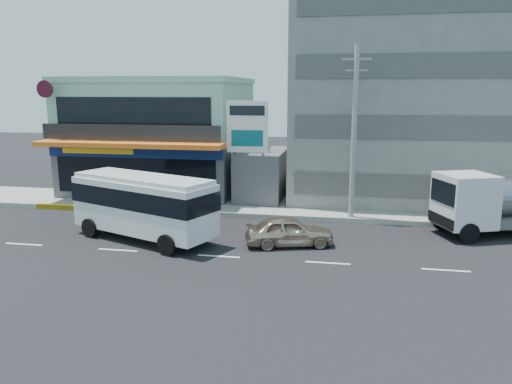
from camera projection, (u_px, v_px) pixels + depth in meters
ground at (219, 256)px, 23.03m from camera, size 120.00×120.00×0.00m
sidewalk at (334, 210)px, 31.25m from camera, size 70.00×5.00×0.30m
shop_building at (161, 139)px, 37.09m from camera, size 12.40×11.70×8.00m
concrete_building at (413, 98)px, 34.28m from camera, size 16.00×12.00×14.00m
gap_structure at (263, 176)px, 34.24m from camera, size 3.00×6.00×3.50m
satellite_dish at (260, 151)px, 32.91m from camera, size 1.50×1.50×0.15m
billboard at (247, 133)px, 30.99m from camera, size 2.60×0.18×6.90m
utility_pole_near at (354, 133)px, 28.05m from camera, size 1.60×0.30×10.00m
minibus at (143, 202)px, 25.23m from camera, size 8.28×5.35×3.31m
sedan at (289, 231)px, 24.51m from camera, size 4.62×2.85×1.47m
tanker_truck at (509, 201)px, 26.28m from camera, size 8.72×5.23×3.31m
motorcycle_rider at (181, 207)px, 29.76m from camera, size 1.71×1.19×2.08m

